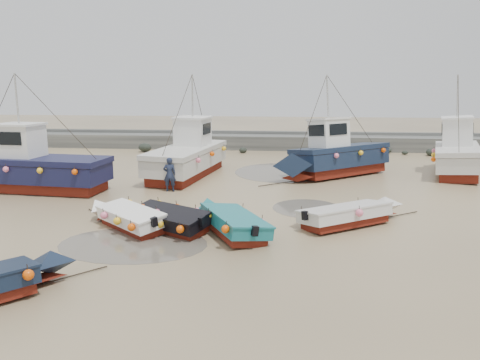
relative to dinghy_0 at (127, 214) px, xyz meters
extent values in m
plane|color=tan|center=(3.80, 0.91, -0.55)|extent=(120.00, 120.00, 0.00)
cube|color=slate|center=(3.80, 22.91, 0.05)|extent=(60.00, 2.20, 1.20)
cube|color=slate|center=(3.80, 24.12, 0.77)|extent=(60.00, 0.60, 0.25)
ellipsoid|color=black|center=(8.90, 19.93, -0.26)|extent=(0.84, 0.86, 0.51)
ellipsoid|color=black|center=(11.60, 21.47, -0.21)|extent=(0.98, 1.07, 0.72)
ellipsoid|color=black|center=(17.96, 20.44, -0.28)|extent=(0.78, 0.90, 0.59)
ellipsoid|color=black|center=(-1.27, 21.37, -0.21)|extent=(0.99, 0.80, 0.58)
ellipsoid|color=black|center=(15.99, 20.67, -0.37)|extent=(0.54, 0.46, 0.30)
ellipsoid|color=black|center=(13.49, 20.88, -0.34)|extent=(0.61, 0.47, 0.46)
ellipsoid|color=black|center=(-0.51, 21.18, -0.34)|extent=(0.61, 0.53, 0.32)
ellipsoid|color=black|center=(14.79, 21.51, -0.32)|extent=(0.67, 0.55, 0.43)
ellipsoid|color=black|center=(-5.37, 20.25, -0.17)|extent=(1.09, 0.88, 0.72)
ellipsoid|color=black|center=(-3.45, 20.56, -0.33)|extent=(0.65, 0.60, 0.37)
ellipsoid|color=black|center=(13.26, 20.30, -0.25)|extent=(0.88, 0.64, 0.62)
ellipsoid|color=black|center=(2.88, 20.50, -0.33)|extent=(0.64, 0.62, 0.48)
ellipsoid|color=black|center=(11.64, 21.33, -0.36)|extent=(0.55, 0.45, 0.29)
cylinder|color=#5D564A|center=(0.86, -1.95, -0.55)|extent=(5.49, 5.49, 0.01)
cylinder|color=#5D564A|center=(7.44, 3.62, -0.55)|extent=(3.27, 3.27, 0.01)
cylinder|color=#5D564A|center=(-6.29, 6.11, -0.55)|extent=(4.56, 4.56, 0.01)
cylinder|color=#5D564A|center=(6.11, 12.38, -0.55)|extent=(6.05, 6.05, 0.01)
cube|color=maroon|center=(0.27, -0.24, -0.40)|extent=(3.03, 2.84, 0.30)
cube|color=white|center=(0.27, -0.24, -0.03)|extent=(3.32, 3.13, 0.45)
pyramid|color=white|center=(-1.25, 1.10, 0.42)|extent=(1.35, 1.40, 0.90)
cube|color=brown|center=(0.27, -0.24, 0.14)|extent=(2.76, 2.60, 0.10)
cube|color=white|center=(0.27, -0.24, 0.23)|extent=(3.41, 3.22, 0.07)
cube|color=black|center=(1.58, -1.39, 0.15)|extent=(0.28, 0.28, 0.35)
cylinder|color=black|center=(-1.90, 1.67, -0.52)|extent=(1.53, 1.35, 0.04)
sphere|color=#EB5207|center=(0.78, -1.67, 0.08)|extent=(0.30, 0.30, 0.30)
sphere|color=#EB5207|center=(1.36, -0.21, 0.08)|extent=(0.30, 0.30, 0.30)
sphere|color=#EB5207|center=(-0.02, -0.97, 0.08)|extent=(0.30, 0.30, 0.30)
sphere|color=#EB5207|center=(0.56, 0.49, 0.08)|extent=(0.30, 0.30, 0.30)
sphere|color=#EB5207|center=(-0.81, -0.26, 0.08)|extent=(0.30, 0.30, 0.30)
sphere|color=#EB5207|center=(-0.24, 1.19, 0.08)|extent=(0.30, 0.30, 0.30)
pyramid|color=black|center=(-0.56, -5.56, 0.42)|extent=(1.62, 1.58, 0.90)
cylinder|color=black|center=(0.05, -4.91, -0.52)|extent=(1.40, 1.48, 0.04)
sphere|color=#EB5207|center=(-0.40, -6.69, 0.08)|extent=(0.30, 0.30, 0.30)
cube|color=maroon|center=(4.38, -0.56, -0.40)|extent=(2.79, 3.57, 0.30)
cube|color=#186A70|center=(4.38, -0.56, -0.03)|extent=(3.11, 3.90, 0.45)
pyramid|color=#186A70|center=(3.37, 1.31, 0.42)|extent=(1.77, 1.40, 0.90)
cube|color=brown|center=(4.38, -0.56, 0.14)|extent=(2.56, 3.24, 0.10)
cube|color=#186A70|center=(4.38, -0.56, 0.23)|extent=(3.21, 4.00, 0.07)
cube|color=black|center=(5.26, -2.20, 0.15)|extent=(0.28, 0.26, 0.35)
cylinder|color=black|center=(2.95, 2.09, -0.52)|extent=(0.98, 1.78, 0.04)
sphere|color=#EB5207|center=(4.23, -2.25, 0.08)|extent=(0.30, 0.30, 0.30)
sphere|color=#EB5207|center=(5.43, -0.53, 0.08)|extent=(0.30, 0.30, 0.30)
sphere|color=#EB5207|center=(3.34, -0.59, 0.08)|extent=(0.30, 0.30, 0.30)
sphere|color=#EB5207|center=(4.53, 1.12, 0.08)|extent=(0.30, 0.30, 0.30)
cube|color=maroon|center=(8.87, 0.99, -0.40)|extent=(3.68, 3.06, 0.30)
cube|color=silver|center=(8.87, 0.99, -0.03)|extent=(4.02, 3.40, 0.45)
pyramid|color=silver|center=(10.75, 2.26, 0.42)|extent=(1.43, 1.64, 0.90)
cube|color=brown|center=(8.87, 0.99, 0.14)|extent=(3.35, 2.80, 0.10)
cube|color=silver|center=(8.87, 0.99, 0.23)|extent=(4.13, 3.49, 0.07)
cube|color=black|center=(7.21, -0.14, 0.15)|extent=(0.27, 0.28, 0.35)
cylinder|color=black|center=(11.52, 2.79, -0.52)|extent=(1.68, 1.16, 0.04)
sphere|color=#EB5207|center=(7.12, 0.85, 0.08)|extent=(0.30, 0.30, 0.30)
sphere|color=#EB5207|center=(9.36, 0.27, 0.08)|extent=(0.30, 0.30, 0.30)
sphere|color=#EB5207|center=(9.65, 2.57, 0.08)|extent=(0.30, 0.30, 0.30)
cube|color=maroon|center=(1.85, -0.23, -0.40)|extent=(3.20, 2.48, 0.30)
cube|color=black|center=(1.85, -0.23, -0.03)|extent=(3.49, 2.76, 0.45)
pyramid|color=black|center=(0.13, 0.76, 0.42)|extent=(1.26, 1.48, 0.90)
cube|color=brown|center=(1.85, -0.23, 0.14)|extent=(2.91, 2.27, 0.10)
cube|color=black|center=(1.85, -0.23, 0.23)|extent=(3.58, 2.84, 0.07)
cube|color=black|center=(3.34, -1.09, 0.15)|extent=(0.27, 0.28, 0.35)
cylinder|color=black|center=(-0.61, 1.19, -0.52)|extent=(1.75, 1.03, 0.04)
sphere|color=#EB5207|center=(2.60, -1.55, 0.08)|extent=(0.30, 0.30, 0.30)
sphere|color=#EB5207|center=(2.92, 0.04, 0.08)|extent=(0.30, 0.30, 0.30)
sphere|color=#EB5207|center=(1.70, -1.02, 0.08)|extent=(0.30, 0.30, 0.30)
sphere|color=#EB5207|center=(2.01, 0.56, 0.08)|extent=(0.30, 0.30, 0.30)
sphere|color=#EB5207|center=(0.79, -0.50, 0.08)|extent=(0.30, 0.30, 0.30)
sphere|color=#EB5207|center=(1.11, 1.09, 0.08)|extent=(0.30, 0.30, 0.30)
cube|color=maroon|center=(-6.80, 5.80, -0.28)|extent=(6.94, 2.80, 0.55)
cube|color=#141638|center=(-6.80, 5.80, 0.47)|extent=(7.47, 3.23, 0.95)
cube|color=brown|center=(-6.80, 5.80, 0.99)|extent=(7.29, 3.11, 0.08)
cube|color=#141638|center=(-6.80, 5.80, 1.13)|extent=(7.63, 3.30, 0.30)
cube|color=white|center=(-7.78, 5.89, 2.10)|extent=(2.16, 1.97, 1.70)
cube|color=white|center=(-7.78, 5.89, 3.01)|extent=(2.33, 2.13, 0.12)
cube|color=black|center=(-8.80, 5.98, 2.35)|extent=(0.19, 1.52, 0.68)
cylinder|color=#B7B7B2|center=(-7.78, 5.89, 4.37)|extent=(0.10, 0.10, 2.60)
sphere|color=pink|center=(-4.05, 4.13, 0.83)|extent=(0.30, 0.30, 0.30)
sphere|color=pink|center=(-4.75, 7.01, 0.83)|extent=(0.30, 0.30, 0.30)
sphere|color=pink|center=(-5.97, 4.31, 0.83)|extent=(0.30, 0.30, 0.30)
sphere|color=pink|center=(-6.67, 7.19, 0.83)|extent=(0.30, 0.30, 0.30)
sphere|color=pink|center=(-7.89, 4.49, 0.83)|extent=(0.30, 0.30, 0.30)
sphere|color=pink|center=(-8.58, 7.37, 0.83)|extent=(0.30, 0.30, 0.30)
cube|color=maroon|center=(0.28, 10.42, -0.28)|extent=(3.46, 7.51, 0.55)
cube|color=beige|center=(0.28, 10.42, 0.47)|extent=(3.94, 8.09, 0.95)
pyramid|color=beige|center=(1.03, 14.79, 1.17)|extent=(2.86, 1.86, 1.40)
cube|color=brown|center=(0.28, 10.42, 0.99)|extent=(3.80, 7.90, 0.08)
cube|color=beige|center=(0.28, 10.42, 1.13)|extent=(4.02, 8.28, 0.30)
cube|color=white|center=(0.46, 11.47, 2.10)|extent=(2.17, 2.29, 1.70)
cube|color=white|center=(0.46, 11.47, 3.01)|extent=(2.35, 2.47, 0.12)
cube|color=black|center=(0.63, 12.47, 2.35)|extent=(1.56, 0.32, 0.68)
cylinder|color=#B7B7B2|center=(0.46, 11.47, 4.37)|extent=(0.10, 0.10, 2.60)
cylinder|color=black|center=(1.23, 15.95, -0.52)|extent=(0.56, 2.96, 0.05)
sphere|color=pink|center=(-1.67, 7.63, 0.83)|extent=(0.30, 0.30, 0.30)
sphere|color=pink|center=(1.39, 8.35, 0.83)|extent=(0.30, 0.30, 0.30)
sphere|color=pink|center=(-1.25, 10.06, 0.83)|extent=(0.30, 0.30, 0.30)
sphere|color=pink|center=(1.81, 10.79, 0.83)|extent=(0.30, 0.30, 0.30)
sphere|color=pink|center=(-0.83, 12.50, 0.83)|extent=(0.30, 0.30, 0.30)
sphere|color=pink|center=(2.23, 13.22, 0.83)|extent=(0.30, 0.30, 0.30)
cube|color=maroon|center=(9.88, 11.72, -0.28)|extent=(5.90, 5.21, 0.55)
cube|color=#162239|center=(9.88, 11.72, 0.47)|extent=(6.46, 5.75, 0.95)
pyramid|color=#162239|center=(6.93, 9.42, 1.17)|extent=(2.55, 2.70, 1.40)
cube|color=brown|center=(9.88, 11.72, 0.99)|extent=(6.29, 5.59, 0.08)
cube|color=#162239|center=(9.88, 11.72, 1.13)|extent=(6.60, 5.87, 0.30)
cube|color=white|center=(9.20, 11.19, 2.10)|extent=(2.57, 2.51, 1.70)
cube|color=white|center=(9.20, 11.19, 3.01)|extent=(2.78, 2.71, 0.12)
cube|color=black|center=(8.39, 10.56, 2.35)|extent=(0.89, 1.12, 0.68)
cylinder|color=#B7B7B2|center=(9.20, 11.19, 4.37)|extent=(0.10, 0.10, 2.60)
cylinder|color=black|center=(6.08, 8.76, -0.52)|extent=(2.40, 1.88, 0.05)
sphere|color=pink|center=(12.67, 12.28, 0.83)|extent=(0.30, 0.30, 0.30)
sphere|color=pink|center=(10.30, 13.67, 0.83)|extent=(0.30, 0.30, 0.30)
sphere|color=pink|center=(11.07, 11.03, 0.83)|extent=(0.30, 0.30, 0.30)
sphere|color=pink|center=(8.70, 12.42, 0.83)|extent=(0.30, 0.30, 0.30)
sphere|color=pink|center=(9.47, 9.78, 0.83)|extent=(0.30, 0.30, 0.30)
sphere|color=pink|center=(7.10, 11.17, 0.83)|extent=(0.30, 0.30, 0.30)
cube|color=maroon|center=(17.17, 12.33, -0.28)|extent=(3.59, 5.82, 0.55)
cube|color=beige|center=(17.17, 12.33, 0.47)|extent=(4.06, 6.30, 0.95)
pyramid|color=beige|center=(18.19, 15.64, 1.17)|extent=(2.76, 2.08, 1.40)
cube|color=brown|center=(17.17, 12.33, 0.99)|extent=(3.92, 6.15, 0.08)
cube|color=beige|center=(17.17, 12.33, 1.13)|extent=(4.14, 6.44, 0.30)
cube|color=white|center=(17.41, 13.09, 2.10)|extent=(2.23, 2.41, 1.70)
cube|color=white|center=(17.41, 13.09, 3.01)|extent=(2.41, 2.61, 0.12)
cube|color=black|center=(17.71, 14.06, 2.35)|extent=(1.41, 0.47, 0.68)
cylinder|color=#B7B7B2|center=(17.41, 13.09, 4.37)|extent=(0.10, 0.10, 2.60)
cylinder|color=black|center=(18.50, 16.65, -0.52)|extent=(0.93, 2.88, 0.05)
sphere|color=pink|center=(15.21, 10.50, 0.83)|extent=(0.30, 0.30, 0.30)
sphere|color=pink|center=(15.75, 12.28, 0.83)|extent=(0.30, 0.30, 0.30)
sphere|color=pink|center=(16.29, 14.05, 0.83)|extent=(0.30, 0.30, 0.30)
sphere|color=pink|center=(19.14, 14.15, 0.83)|extent=(0.30, 0.30, 0.30)
imported|color=#1C243C|center=(0.19, 6.39, -0.55)|extent=(0.73, 0.53, 1.86)
camera|label=1|loc=(6.32, -17.75, 5.30)|focal=35.00mm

